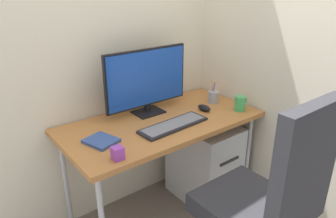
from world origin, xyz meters
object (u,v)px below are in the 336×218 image
at_px(pen_holder, 213,97).
at_px(notebook, 101,141).
at_px(mouse, 204,108).
at_px(monitor, 147,80).
at_px(desk_clamp_accessory, 118,153).
at_px(filing_cabinet, 204,161).
at_px(coffee_mug, 240,103).
at_px(keyboard, 173,125).
at_px(office_chair, 268,199).

relative_size(pen_holder, notebook, 0.96).
height_order(mouse, notebook, mouse).
distance_m(monitor, desk_clamp_accessory, 0.66).
height_order(filing_cabinet, coffee_mug, coffee_mug).
height_order(pen_holder, desk_clamp_accessory, pen_holder).
bearing_deg(mouse, keyboard, -171.91).
xyz_separation_m(office_chair, keyboard, (-0.07, 0.68, 0.17)).
height_order(pen_holder, notebook, pen_holder).
distance_m(monitor, mouse, 0.45).
bearing_deg(notebook, office_chair, -72.29).
distance_m(mouse, desk_clamp_accessory, 0.82).
bearing_deg(filing_cabinet, office_chair, -112.02).
relative_size(mouse, pen_holder, 0.66).
xyz_separation_m(office_chair, desk_clamp_accessory, (-0.53, 0.55, 0.20)).
xyz_separation_m(filing_cabinet, pen_holder, (0.11, 0.04, 0.49)).
bearing_deg(office_chair, pen_holder, 62.60).
bearing_deg(notebook, monitor, 7.26).
relative_size(filing_cabinet, pen_holder, 3.74).
bearing_deg(notebook, filing_cabinet, -15.45).
bearing_deg(desk_clamp_accessory, mouse, 13.96).
distance_m(office_chair, mouse, 0.82).
relative_size(mouse, coffee_mug, 0.97).
bearing_deg(desk_clamp_accessory, monitor, 41.53).
height_order(filing_cabinet, keyboard, keyboard).
bearing_deg(office_chair, keyboard, 95.96).
bearing_deg(office_chair, desk_clamp_accessory, 134.14).
distance_m(monitor, pen_holder, 0.55).
xyz_separation_m(office_chair, pen_holder, (0.43, 0.83, 0.21)).
relative_size(monitor, mouse, 5.71).
bearing_deg(pen_holder, filing_cabinet, -158.20).
relative_size(pen_holder, desk_clamp_accessory, 2.37).
bearing_deg(keyboard, monitor, 88.77).
xyz_separation_m(keyboard, notebook, (-0.45, 0.09, -0.00)).
xyz_separation_m(notebook, coffee_mug, (0.99, -0.16, 0.04)).
bearing_deg(mouse, filing_cabinet, 27.87).
height_order(filing_cabinet, monitor, monitor).
xyz_separation_m(filing_cabinet, monitor, (-0.38, 0.19, 0.68)).
distance_m(office_chair, filing_cabinet, 0.89).
bearing_deg(coffee_mug, notebook, 170.54).
distance_m(monitor, coffee_mug, 0.67).
relative_size(keyboard, coffee_mug, 4.28).
bearing_deg(monitor, pen_holder, -15.91).
bearing_deg(coffee_mug, keyboard, 171.78).
xyz_separation_m(filing_cabinet, coffee_mug, (0.15, -0.18, 0.50)).
height_order(keyboard, desk_clamp_accessory, desk_clamp_accessory).
relative_size(office_chair, monitor, 1.87).
height_order(notebook, coffee_mug, coffee_mug).
relative_size(filing_cabinet, monitor, 1.00).
distance_m(office_chair, coffee_mug, 0.79).
height_order(pen_holder, coffee_mug, pen_holder).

